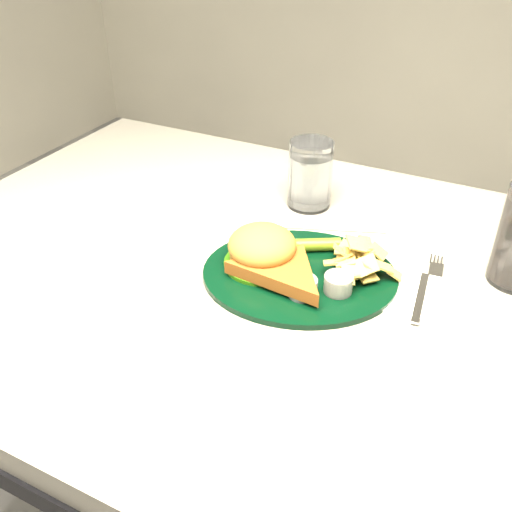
{
  "coord_description": "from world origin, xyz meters",
  "views": [
    {
      "loc": [
        0.26,
        -0.61,
        1.22
      ],
      "look_at": [
        -0.03,
        -0.05,
        0.8
      ],
      "focal_mm": 40.0,
      "sensor_mm": 36.0,
      "label": 1
    }
  ],
  "objects_px": {
    "water_glass": "(310,175)",
    "table": "(281,444)",
    "dinner_plate": "(300,259)",
    "fork_napkin": "(422,294)"
  },
  "relations": [
    {
      "from": "dinner_plate",
      "to": "fork_napkin",
      "type": "distance_m",
      "value": 0.17
    },
    {
      "from": "fork_napkin",
      "to": "dinner_plate",
      "type": "bearing_deg",
      "value": -175.11
    },
    {
      "from": "dinner_plate",
      "to": "water_glass",
      "type": "distance_m",
      "value": 0.22
    },
    {
      "from": "dinner_plate",
      "to": "water_glass",
      "type": "relative_size",
      "value": 2.38
    },
    {
      "from": "table",
      "to": "fork_napkin",
      "type": "bearing_deg",
      "value": 10.05
    },
    {
      "from": "dinner_plate",
      "to": "table",
      "type": "bearing_deg",
      "value": 160.88
    },
    {
      "from": "dinner_plate",
      "to": "fork_napkin",
      "type": "bearing_deg",
      "value": -8.59
    },
    {
      "from": "water_glass",
      "to": "table",
      "type": "bearing_deg",
      "value": -76.04
    },
    {
      "from": "dinner_plate",
      "to": "water_glass",
      "type": "height_order",
      "value": "water_glass"
    },
    {
      "from": "dinner_plate",
      "to": "water_glass",
      "type": "xyz_separation_m",
      "value": [
        -0.07,
        0.2,
        0.03
      ]
    }
  ]
}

